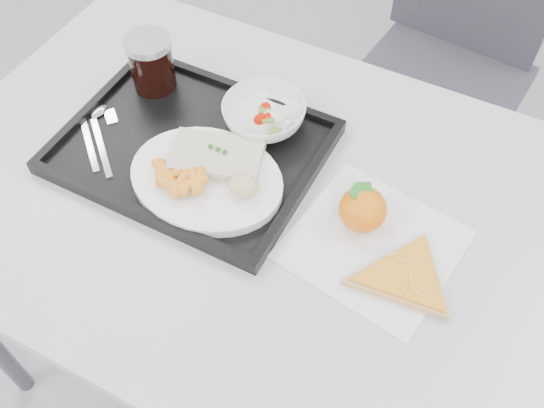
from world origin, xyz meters
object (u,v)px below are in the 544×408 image
object	(u,v)px
cola_glass	(151,62)
chair	(452,45)
dinner_plate	(207,179)
pizza_slice	(405,277)
tray	(192,148)
tangerine	(363,209)
salad_bowl	(264,114)
table	(264,218)

from	to	relation	value
cola_glass	chair	bearing A→B (deg)	57.58
dinner_plate	pizza_slice	bearing A→B (deg)	-2.75
chair	tray	size ratio (longest dim) A/B	2.07
pizza_slice	cola_glass	bearing A→B (deg)	162.61
dinner_plate	tangerine	xyz separation A→B (m)	(0.26, 0.05, 0.01)
tray	cola_glass	size ratio (longest dim) A/B	4.17
dinner_plate	salad_bowl	distance (m)	0.17
tray	cola_glass	bearing A→B (deg)	144.57
table	cola_glass	distance (m)	0.36
tray	salad_bowl	distance (m)	0.14
salad_bowl	tangerine	xyz separation A→B (m)	(0.24, -0.11, -0.00)
chair	dinner_plate	xyz separation A→B (m)	(-0.22, -0.85, 0.24)
tray	salad_bowl	world-z (taller)	salad_bowl
table	pizza_slice	world-z (taller)	pizza_slice
cola_glass	tray	bearing A→B (deg)	-35.43
table	tray	xyz separation A→B (m)	(-0.16, 0.03, 0.08)
tray	dinner_plate	distance (m)	0.09
tangerine	cola_glass	bearing A→B (deg)	167.11
tray	dinner_plate	size ratio (longest dim) A/B	1.67
table	dinner_plate	size ratio (longest dim) A/B	4.44
cola_glass	pizza_slice	xyz separation A→B (m)	(0.58, -0.18, -0.06)
dinner_plate	salad_bowl	bearing A→B (deg)	82.78
tangerine	tray	bearing A→B (deg)	179.25
pizza_slice	salad_bowl	bearing A→B (deg)	151.54
salad_bowl	cola_glass	size ratio (longest dim) A/B	1.41
chair	dinner_plate	distance (m)	0.91
pizza_slice	dinner_plate	bearing A→B (deg)	177.25
cola_glass	pizza_slice	bearing A→B (deg)	-17.39
salad_bowl	chair	bearing A→B (deg)	73.68
dinner_plate	pizza_slice	world-z (taller)	dinner_plate
chair	tangerine	size ratio (longest dim) A/B	10.90
chair	tray	world-z (taller)	chair
chair	cola_glass	size ratio (longest dim) A/B	8.61
table	salad_bowl	xyz separation A→B (m)	(-0.07, 0.14, 0.11)
pizza_slice	tray	bearing A→B (deg)	169.93
cola_glass	tangerine	distance (m)	0.49
salad_bowl	cola_glass	world-z (taller)	cola_glass
chair	cola_glass	bearing A→B (deg)	-122.42
table	dinner_plate	world-z (taller)	dinner_plate
salad_bowl	pizza_slice	distance (m)	0.39
tray	tangerine	xyz separation A→B (m)	(0.33, -0.00, 0.03)
tray	pizza_slice	bearing A→B (deg)	-10.07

